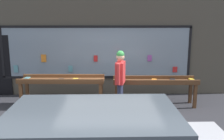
# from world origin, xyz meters

# --- Properties ---
(ground_plane) EXTENTS (40.00, 40.00, 0.00)m
(ground_plane) POSITION_xyz_m (0.00, 0.00, 0.00)
(ground_plane) COLOR #2D2D33
(shopfront_facade) EXTENTS (8.66, 0.29, 3.68)m
(shopfront_facade) POSITION_xyz_m (-0.07, 2.39, 1.81)
(shopfront_facade) COLOR #4C473D
(shopfront_facade) RESTS_ON ground_plane
(display_table_left) EXTENTS (2.57, 0.75, 0.93)m
(display_table_left) POSITION_xyz_m (-1.42, 1.12, 0.75)
(display_table_left) COLOR brown
(display_table_left) RESTS_ON ground_plane
(display_table_right) EXTENTS (2.56, 0.68, 0.88)m
(display_table_right) POSITION_xyz_m (1.42, 1.12, 0.70)
(display_table_right) COLOR brown
(display_table_right) RESTS_ON ground_plane
(person_browsing) EXTENTS (0.32, 0.68, 1.78)m
(person_browsing) POSITION_xyz_m (0.32, 0.57, 1.06)
(person_browsing) COLOR #2D334C
(person_browsing) RESTS_ON ground_plane
(small_dog) EXTENTS (0.28, 0.61, 0.40)m
(small_dog) POSITION_xyz_m (-0.22, 0.28, 0.27)
(small_dog) COLOR #99724C
(small_dog) RESTS_ON ground_plane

